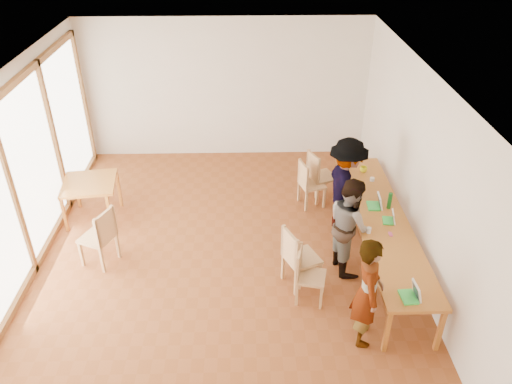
# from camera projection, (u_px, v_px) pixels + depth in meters

# --- Properties ---
(ground) EXTENTS (8.00, 8.00, 0.00)m
(ground) POSITION_uv_depth(u_px,v_px,m) (222.00, 268.00, 7.91)
(ground) COLOR brown
(ground) RESTS_ON ground
(wall_back) EXTENTS (6.00, 0.10, 3.00)m
(wall_back) POSITION_uv_depth(u_px,v_px,m) (226.00, 89.00, 10.53)
(wall_back) COLOR silver
(wall_back) RESTS_ON ground
(wall_right) EXTENTS (0.10, 8.00, 3.00)m
(wall_right) POSITION_uv_depth(u_px,v_px,m) (426.00, 184.00, 7.19)
(wall_right) COLOR silver
(wall_right) RESTS_ON ground
(window_wall) EXTENTS (0.10, 8.00, 3.00)m
(window_wall) POSITION_uv_depth(u_px,v_px,m) (10.00, 190.00, 7.07)
(window_wall) COLOR white
(window_wall) RESTS_ON ground
(ceiling) EXTENTS (6.00, 8.00, 0.04)m
(ceiling) POSITION_uv_depth(u_px,v_px,m) (214.00, 84.00, 6.33)
(ceiling) COLOR white
(ceiling) RESTS_ON wall_back
(communal_table) EXTENTS (0.80, 4.00, 0.75)m
(communal_table) POSITION_uv_depth(u_px,v_px,m) (381.00, 221.00, 7.80)
(communal_table) COLOR #C16E2B
(communal_table) RESTS_ON ground
(side_table) EXTENTS (0.90, 0.90, 0.75)m
(side_table) POSITION_uv_depth(u_px,v_px,m) (90.00, 186.00, 8.76)
(side_table) COLOR #C16E2B
(side_table) RESTS_ON ground
(chair_near) EXTENTS (0.49, 0.49, 0.46)m
(chair_near) POSITION_uv_depth(u_px,v_px,m) (305.00, 270.00, 7.07)
(chair_near) COLOR tan
(chair_near) RESTS_ON ground
(chair_mid) EXTENTS (0.61, 0.61, 0.53)m
(chair_mid) POSITION_uv_depth(u_px,v_px,m) (296.00, 253.00, 7.26)
(chair_mid) COLOR tan
(chair_mid) RESTS_ON ground
(chair_far) EXTENTS (0.53, 0.53, 0.48)m
(chair_far) POSITION_uv_depth(u_px,v_px,m) (308.00, 180.00, 9.17)
(chair_far) COLOR tan
(chair_far) RESTS_ON ground
(chair_empty) EXTENTS (0.59, 0.59, 0.52)m
(chair_empty) POSITION_uv_depth(u_px,v_px,m) (318.00, 171.00, 9.35)
(chair_empty) COLOR tan
(chair_empty) RESTS_ON ground
(chair_spare) EXTENTS (0.62, 0.62, 0.53)m
(chair_spare) POSITION_uv_depth(u_px,v_px,m) (101.00, 232.00, 7.70)
(chair_spare) COLOR tan
(chair_spare) RESTS_ON ground
(person_near) EXTENTS (0.43, 0.62, 1.60)m
(person_near) POSITION_uv_depth(u_px,v_px,m) (368.00, 292.00, 6.29)
(person_near) COLOR gray
(person_near) RESTS_ON ground
(person_mid) EXTENTS (0.72, 0.86, 1.58)m
(person_mid) POSITION_uv_depth(u_px,v_px,m) (350.00, 225.00, 7.55)
(person_mid) COLOR gray
(person_mid) RESTS_ON ground
(person_far) EXTENTS (0.80, 1.21, 1.75)m
(person_far) POSITION_uv_depth(u_px,v_px,m) (346.00, 187.00, 8.33)
(person_far) COLOR gray
(person_far) RESTS_ON ground
(laptop_near) EXTENTS (0.24, 0.28, 0.22)m
(laptop_near) POSITION_uv_depth(u_px,v_px,m) (412.00, 294.00, 6.25)
(laptop_near) COLOR #39D94C
(laptop_near) RESTS_ON communal_table
(laptop_mid) EXTENTS (0.22, 0.24, 0.18)m
(laptop_mid) POSITION_uv_depth(u_px,v_px,m) (391.00, 219.00, 7.67)
(laptop_mid) COLOR #39D94C
(laptop_mid) RESTS_ON communal_table
(laptop_far) EXTENTS (0.25, 0.28, 0.22)m
(laptop_far) POSITION_uv_depth(u_px,v_px,m) (377.00, 204.00, 8.02)
(laptop_far) COLOR #39D94C
(laptop_far) RESTS_ON communal_table
(yellow_mug) EXTENTS (0.17, 0.17, 0.11)m
(yellow_mug) POSITION_uv_depth(u_px,v_px,m) (363.00, 169.00, 9.00)
(yellow_mug) COLOR yellow
(yellow_mug) RESTS_ON communal_table
(green_bottle) EXTENTS (0.07, 0.07, 0.28)m
(green_bottle) POSITION_uv_depth(u_px,v_px,m) (390.00, 201.00, 7.95)
(green_bottle) COLOR #196221
(green_bottle) RESTS_ON communal_table
(clear_glass) EXTENTS (0.07, 0.07, 0.09)m
(clear_glass) POSITION_uv_depth(u_px,v_px,m) (369.00, 230.00, 7.43)
(clear_glass) COLOR silver
(clear_glass) RESTS_ON communal_table
(condiment_cup) EXTENTS (0.08, 0.08, 0.06)m
(condiment_cup) POSITION_uv_depth(u_px,v_px,m) (372.00, 179.00, 8.74)
(condiment_cup) COLOR white
(condiment_cup) RESTS_ON communal_table
(pink_phone) EXTENTS (0.05, 0.10, 0.01)m
(pink_phone) POSITION_uv_depth(u_px,v_px,m) (390.00, 234.00, 7.41)
(pink_phone) COLOR #C0417B
(pink_phone) RESTS_ON communal_table
(black_pouch) EXTENTS (0.16, 0.26, 0.09)m
(black_pouch) POSITION_uv_depth(u_px,v_px,m) (344.00, 171.00, 8.95)
(black_pouch) COLOR black
(black_pouch) RESTS_ON communal_table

